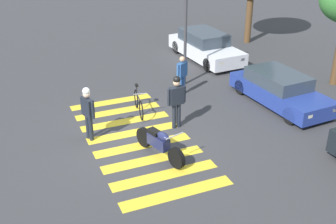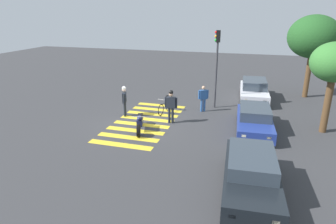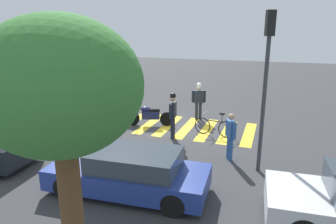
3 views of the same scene
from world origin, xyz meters
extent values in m
plane|color=#38383A|center=(0.00, 0.00, 0.00)|extent=(60.00, 60.00, 0.00)
cylinder|color=black|center=(2.01, 0.47, 0.32)|extent=(0.65, 0.31, 0.63)
cylinder|color=black|center=(0.51, 0.03, 0.32)|extent=(0.65, 0.31, 0.63)
cube|color=#1E234C|center=(1.21, 0.23, 0.50)|extent=(0.85, 0.49, 0.36)
ellipsoid|color=#1E234C|center=(1.43, 0.30, 0.77)|extent=(0.53, 0.37, 0.24)
cube|color=black|center=(1.02, 0.18, 0.74)|extent=(0.49, 0.35, 0.12)
cylinder|color=#A5A5AD|center=(1.94, 0.45, 1.02)|extent=(0.21, 0.61, 0.04)
torus|color=black|center=(-1.27, 0.57, 0.35)|extent=(0.70, 0.15, 0.70)
torus|color=black|center=(-2.31, 0.74, 0.35)|extent=(0.70, 0.15, 0.70)
cylinder|color=black|center=(-1.79, 0.66, 0.63)|extent=(0.81, 0.17, 0.04)
cylinder|color=black|center=(-2.10, 0.71, 0.80)|extent=(0.04, 0.04, 0.34)
cube|color=black|center=(-2.10, 0.71, 0.98)|extent=(0.21, 0.13, 0.06)
cylinder|color=#99999E|center=(-1.38, 0.59, 0.95)|extent=(0.10, 0.46, 0.03)
cylinder|color=#1E232D|center=(-0.25, 1.39, 0.44)|extent=(0.14, 0.14, 0.87)
cylinder|color=#1E232D|center=(-0.27, 1.57, 0.44)|extent=(0.14, 0.14, 0.87)
cube|color=#1E232D|center=(-0.26, 1.48, 1.18)|extent=(0.25, 0.53, 0.62)
sphere|color=tan|center=(-0.26, 1.48, 1.65)|extent=(0.24, 0.24, 0.24)
cylinder|color=#1E232D|center=(-0.23, 1.18, 1.18)|extent=(0.09, 0.09, 0.59)
cylinder|color=#1E232D|center=(-0.29, 1.78, 1.18)|extent=(0.09, 0.09, 0.59)
sphere|color=black|center=(-0.26, 1.48, 1.75)|extent=(0.25, 0.25, 0.25)
cylinder|color=#1E232D|center=(-0.52, -1.40, 0.42)|extent=(0.14, 0.14, 0.84)
cylinder|color=#1E232D|center=(-0.69, -1.46, 0.42)|extent=(0.14, 0.14, 0.84)
cube|color=#1E232D|center=(-0.60, -1.43, 1.14)|extent=(0.53, 0.35, 0.59)
sphere|color=beige|center=(-0.60, -1.43, 1.59)|extent=(0.23, 0.23, 0.23)
cylinder|color=#1E232D|center=(-0.32, -1.34, 1.14)|extent=(0.09, 0.09, 0.57)
cylinder|color=#1E232D|center=(-0.88, -1.53, 1.14)|extent=(0.09, 0.09, 0.57)
sphere|color=white|center=(-0.60, -1.43, 1.69)|extent=(0.24, 0.24, 0.24)
cylinder|color=#2D5999|center=(-2.78, 2.90, 0.40)|extent=(0.14, 0.14, 0.80)
cylinder|color=#2D5999|center=(-2.70, 2.74, 0.40)|extent=(0.14, 0.14, 0.80)
cube|color=#2D5999|center=(-2.74, 2.82, 1.08)|extent=(0.40, 0.50, 0.56)
sphere|color=tan|center=(-2.74, 2.82, 1.51)|extent=(0.22, 0.22, 0.22)
cylinder|color=#2D5999|center=(-2.88, 3.07, 1.08)|extent=(0.09, 0.09, 0.54)
cylinder|color=#2D5999|center=(-2.60, 2.58, 1.08)|extent=(0.09, 0.09, 0.54)
cube|color=yellow|center=(-3.15, 0.00, 0.00)|extent=(0.45, 3.16, 0.01)
cube|color=yellow|center=(-2.25, 0.00, 0.00)|extent=(0.45, 3.16, 0.01)
cube|color=yellow|center=(-1.35, 0.00, 0.00)|extent=(0.45, 3.16, 0.01)
cube|color=yellow|center=(-0.45, 0.00, 0.00)|extent=(0.45, 3.16, 0.01)
cube|color=yellow|center=(0.45, 0.00, 0.00)|extent=(0.45, 3.16, 0.01)
cube|color=yellow|center=(1.35, 0.00, 0.00)|extent=(0.45, 3.16, 0.01)
cube|color=yellow|center=(2.25, 0.00, 0.00)|extent=(0.45, 3.16, 0.01)
cube|color=yellow|center=(3.15, 0.00, 0.00)|extent=(0.45, 3.16, 0.01)
cylinder|color=black|center=(-4.80, 6.64, 0.32)|extent=(0.65, 0.26, 0.64)
cylinder|color=black|center=(-4.70, 5.07, 0.32)|extent=(0.65, 0.26, 0.64)
cylinder|color=black|center=(-7.92, 6.45, 0.32)|extent=(0.65, 0.26, 0.64)
cylinder|color=black|center=(-7.82, 4.88, 0.32)|extent=(0.65, 0.26, 0.64)
cube|color=silver|center=(-6.31, 5.76, 0.49)|extent=(4.70, 2.07, 0.63)
cube|color=#333D47|center=(-6.54, 5.75, 1.09)|extent=(2.57, 1.73, 0.56)
cube|color=#F2EDCC|center=(-4.09, 6.47, 0.59)|extent=(0.09, 0.20, 0.12)
cube|color=#F2EDCC|center=(-4.02, 5.33, 0.59)|extent=(0.09, 0.20, 0.12)
cylinder|color=black|center=(0.96, 6.75, 0.30)|extent=(0.62, 0.26, 0.61)
cylinder|color=black|center=(1.05, 5.25, 0.30)|extent=(0.62, 0.26, 0.61)
cylinder|color=black|center=(-1.97, 6.57, 0.30)|extent=(0.62, 0.26, 0.61)
cylinder|color=black|center=(-1.87, 5.07, 0.30)|extent=(0.62, 0.26, 0.61)
cube|color=navy|center=(-0.46, 5.91, 0.44)|extent=(4.40, 1.98, 0.56)
cube|color=#333D47|center=(-0.67, 5.89, 0.97)|extent=(2.41, 1.66, 0.49)
cube|color=#F2EDCC|center=(1.61, 6.59, 0.53)|extent=(0.09, 0.20, 0.12)
cube|color=#F2EDCC|center=(1.68, 5.48, 0.53)|extent=(0.09, 0.20, 0.12)
cylinder|color=black|center=(6.90, 6.74, 0.34)|extent=(0.70, 0.26, 0.69)
cylinder|color=black|center=(6.99, 5.22, 0.34)|extent=(0.70, 0.26, 0.69)
cylinder|color=black|center=(3.82, 6.55, 0.34)|extent=(0.70, 0.26, 0.69)
cylinder|color=black|center=(3.91, 5.03, 0.34)|extent=(0.70, 0.26, 0.69)
cube|color=black|center=(5.40, 5.88, 0.56)|extent=(4.64, 2.02, 0.73)
cube|color=#333D47|center=(5.18, 5.87, 1.16)|extent=(2.54, 1.69, 0.47)
cube|color=#F2EDCC|center=(7.59, 6.58, 0.67)|extent=(0.09, 0.20, 0.12)
cube|color=#F2EDCC|center=(7.66, 5.46, 0.67)|extent=(0.09, 0.20, 0.12)
cylinder|color=#38383D|center=(-3.73, 3.41, 2.06)|extent=(0.12, 0.12, 4.11)
cube|color=black|center=(-3.73, 3.41, 4.46)|extent=(0.30, 0.30, 0.70)
sphere|color=red|center=(-3.69, 3.28, 4.69)|extent=(0.16, 0.16, 0.16)
sphere|color=orange|center=(-3.69, 3.28, 4.46)|extent=(0.16, 0.16, 0.16)
sphere|color=green|center=(-3.69, 3.28, 4.23)|extent=(0.16, 0.16, 0.16)
cylinder|color=brown|center=(-8.05, 9.32, 1.48)|extent=(0.35, 0.35, 2.95)
ellipsoid|color=#235623|center=(-8.05, 9.32, 4.24)|extent=(3.42, 3.42, 2.91)
cylinder|color=brown|center=(-1.26, 9.32, 1.37)|extent=(0.34, 0.34, 2.74)
ellipsoid|color=#387A33|center=(-1.26, 9.32, 3.59)|extent=(2.27, 2.27, 1.93)
camera|label=1|loc=(11.27, -3.71, 6.72)|focal=44.48mm
camera|label=2|loc=(14.53, 5.68, 5.91)|focal=31.68mm
camera|label=3|loc=(-3.97, 12.68, 4.35)|focal=32.91mm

